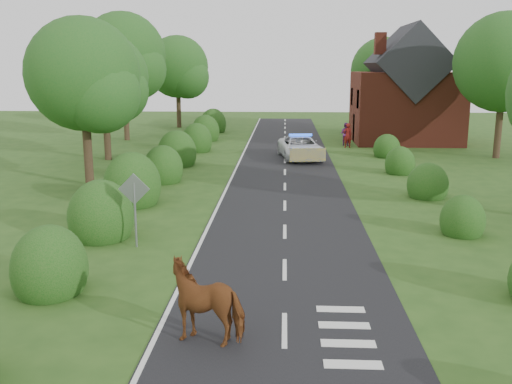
# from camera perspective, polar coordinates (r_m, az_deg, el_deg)

# --- Properties ---
(ground) EXTENTS (120.00, 120.00, 0.00)m
(ground) POSITION_cam_1_polar(r_m,az_deg,el_deg) (17.23, 2.88, -7.81)
(ground) COLOR #294E1A
(road) EXTENTS (6.00, 70.00, 0.02)m
(road) POSITION_cam_1_polar(r_m,az_deg,el_deg) (31.73, 2.91, 1.65)
(road) COLOR black
(road) RESTS_ON ground
(road_markings) EXTENTS (4.96, 70.00, 0.01)m
(road_markings) POSITION_cam_1_polar(r_m,az_deg,el_deg) (29.73, -0.18, 0.96)
(road_markings) COLOR white
(road_markings) RESTS_ON road
(hedgerow_left) EXTENTS (2.75, 50.41, 3.00)m
(hedgerow_left) POSITION_cam_1_polar(r_m,az_deg,el_deg) (29.07, -10.03, 1.95)
(hedgerow_left) COLOR #124A10
(hedgerow_left) RESTS_ON ground
(hedgerow_right) EXTENTS (2.10, 45.78, 2.10)m
(hedgerow_right) POSITION_cam_1_polar(r_m,az_deg,el_deg) (28.69, 16.21, 1.10)
(hedgerow_right) COLOR #124A10
(hedgerow_right) RESTS_ON ground
(tree_left_a) EXTENTS (5.74, 5.60, 8.38)m
(tree_left_a) POSITION_cam_1_polar(r_m,az_deg,el_deg) (29.66, -16.52, 10.77)
(tree_left_a) COLOR #332316
(tree_left_a) RESTS_ON ground
(tree_left_b) EXTENTS (5.74, 5.60, 8.07)m
(tree_left_b) POSITION_cam_1_polar(r_m,az_deg,el_deg) (37.73, -14.66, 10.69)
(tree_left_b) COLOR #332316
(tree_left_b) RESTS_ON ground
(tree_left_c) EXTENTS (6.97, 6.80, 10.22)m
(tree_left_c) POSITION_cam_1_polar(r_m,az_deg,el_deg) (47.70, -12.84, 12.87)
(tree_left_c) COLOR #332316
(tree_left_c) RESTS_ON ground
(tree_left_d) EXTENTS (6.15, 6.00, 8.89)m
(tree_left_d) POSITION_cam_1_polar(r_m,az_deg,el_deg) (56.93, -7.61, 12.06)
(tree_left_d) COLOR #332316
(tree_left_d) RESTS_ON ground
(tree_right_b) EXTENTS (6.56, 6.40, 9.40)m
(tree_right_b) POSITION_cam_1_polar(r_m,az_deg,el_deg) (40.61, 24.04, 11.39)
(tree_right_b) COLOR #332316
(tree_right_b) RESTS_ON ground
(tree_right_c) EXTENTS (6.15, 6.00, 8.58)m
(tree_right_c) POSITION_cam_1_polar(r_m,az_deg,el_deg) (54.81, 12.92, 11.54)
(tree_right_c) COLOR #332316
(tree_right_c) RESTS_ON ground
(road_sign) EXTENTS (1.06, 0.08, 2.53)m
(road_sign) POSITION_cam_1_polar(r_m,az_deg,el_deg) (19.31, -12.06, -0.71)
(road_sign) COLOR gray
(road_sign) RESTS_ON ground
(house) EXTENTS (8.00, 7.40, 9.17)m
(house) POSITION_cam_1_polar(r_m,az_deg,el_deg) (47.18, 14.74, 9.44)
(house) COLOR maroon
(house) RESTS_ON ground
(cow) EXTENTS (2.27, 1.42, 1.51)m
(cow) POSITION_cam_1_polar(r_m,az_deg,el_deg) (13.00, -4.80, -11.23)
(cow) COLOR #592D17
(cow) RESTS_ON ground
(police_van) EXTENTS (3.20, 5.69, 1.64)m
(police_van) POSITION_cam_1_polar(r_m,az_deg,el_deg) (37.53, 4.46, 4.46)
(police_van) COLOR silver
(police_van) RESTS_ON ground
(pedestrian_red) EXTENTS (0.75, 0.58, 1.81)m
(pedestrian_red) POSITION_cam_1_polar(r_m,az_deg,el_deg) (43.15, 9.14, 5.60)
(pedestrian_red) COLOR maroon
(pedestrian_red) RESTS_ON ground
(pedestrian_purple) EXTENTS (1.08, 1.04, 1.76)m
(pedestrian_purple) POSITION_cam_1_polar(r_m,az_deg,el_deg) (44.32, 8.96, 5.75)
(pedestrian_purple) COLOR #732B78
(pedestrian_purple) RESTS_ON ground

